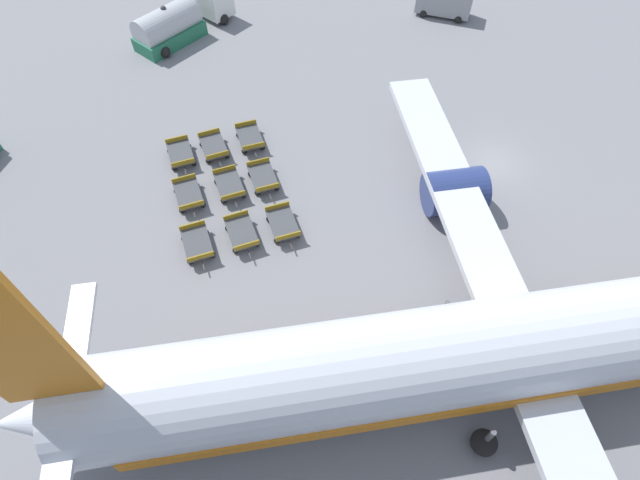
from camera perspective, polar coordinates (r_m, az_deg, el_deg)
name	(u,v)px	position (r m, az deg, el deg)	size (l,w,h in m)	color
ground_plane	(491,163)	(35.02, 18.93, 8.29)	(500.00, 500.00, 0.00)	gray
airplane	(554,341)	(24.57, 25.21, -10.40)	(40.25, 47.76, 14.15)	silver
fuel_tanker_primary	(179,22)	(45.89, -15.84, 22.84)	(8.24, 8.13, 3.11)	white
service_van	(445,1)	(48.72, 14.05, 24.94)	(3.45, 5.00, 2.22)	gray
baggage_dolly_row_near_col_a	(181,154)	(34.36, -15.64, 9.45)	(3.23, 2.10, 0.92)	#424449
baggage_dolly_row_near_col_b	(189,195)	(31.66, -14.79, 5.02)	(3.23, 2.13, 0.92)	#424449
baggage_dolly_row_near_col_c	(197,244)	(29.11, -13.85, -0.42)	(3.23, 2.12, 0.92)	#424449
baggage_dolly_row_mid_a_col_a	(214,147)	(34.35, -12.05, 10.37)	(3.22, 2.16, 0.92)	#424449
baggage_dolly_row_mid_a_col_b	(229,185)	(31.66, -10.31, 6.17)	(3.23, 2.13, 0.92)	#424449
baggage_dolly_row_mid_a_col_c	(242,233)	(29.08, -8.94, 0.80)	(3.23, 2.14, 0.92)	#424449
baggage_dolly_row_mid_b_col_a	(250,138)	(34.59, -8.00, 11.48)	(3.23, 2.05, 0.92)	#424449
baggage_dolly_row_mid_b_col_b	(263,178)	(31.81, -6.51, 7.10)	(3.23, 2.08, 0.92)	#424449
baggage_dolly_row_mid_b_col_c	(283,224)	(29.22, -4.26, 1.85)	(3.23, 2.07, 0.92)	#424449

